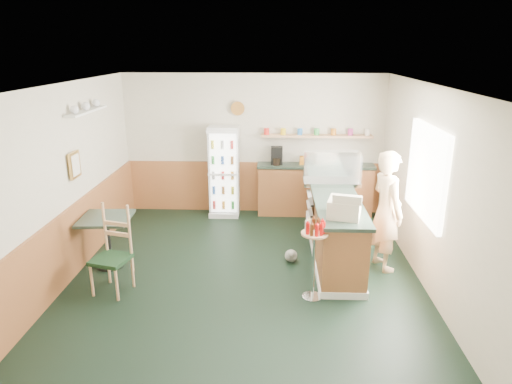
# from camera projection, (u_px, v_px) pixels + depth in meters

# --- Properties ---
(ground) EXTENTS (6.00, 6.00, 0.00)m
(ground) POSITION_uv_depth(u_px,v_px,m) (244.00, 282.00, 6.43)
(ground) COLOR black
(ground) RESTS_ON ground
(room_envelope) EXTENTS (5.04, 6.02, 2.72)m
(room_envelope) POSITION_uv_depth(u_px,v_px,m) (231.00, 164.00, 6.67)
(room_envelope) COLOR beige
(room_envelope) RESTS_ON ground
(service_counter) EXTENTS (0.68, 3.01, 1.01)m
(service_counter) POSITION_uv_depth(u_px,v_px,m) (333.00, 225.00, 7.25)
(service_counter) COLOR #A15F34
(service_counter) RESTS_ON ground
(back_counter) EXTENTS (2.24, 0.42, 1.69)m
(back_counter) POSITION_uv_depth(u_px,v_px,m) (314.00, 188.00, 8.88)
(back_counter) COLOR #A15F34
(back_counter) RESTS_ON ground
(drinks_fridge) EXTENTS (0.57, 0.51, 1.74)m
(drinks_fridge) POSITION_uv_depth(u_px,v_px,m) (224.00, 172.00, 8.79)
(drinks_fridge) COLOR silver
(drinks_fridge) RESTS_ON ground
(display_case) EXTENTS (0.92, 0.48, 0.52)m
(display_case) POSITION_uv_depth(u_px,v_px,m) (332.00, 169.00, 7.44)
(display_case) COLOR silver
(display_case) RESTS_ON service_counter
(cash_register) EXTENTS (0.51, 0.53, 0.24)m
(cash_register) POSITION_uv_depth(u_px,v_px,m) (344.00, 208.00, 6.05)
(cash_register) COLOR beige
(cash_register) RESTS_ON service_counter
(shopkeeper) EXTENTS (0.59, 0.70, 1.79)m
(shopkeeper) POSITION_uv_depth(u_px,v_px,m) (387.00, 211.00, 6.61)
(shopkeeper) COLOR tan
(shopkeeper) RESTS_ON ground
(condiment_stand) EXTENTS (0.35, 0.35, 1.08)m
(condiment_stand) POSITION_uv_depth(u_px,v_px,m) (314.00, 246.00, 5.81)
(condiment_stand) COLOR silver
(condiment_stand) RESTS_ON ground
(newspaper_rack) EXTENTS (0.09, 0.45, 0.71)m
(newspaper_rack) POSITION_uv_depth(u_px,v_px,m) (310.00, 214.00, 7.37)
(newspaper_rack) COLOR black
(newspaper_rack) RESTS_ON ground
(cafe_table) EXTENTS (0.75, 0.75, 0.79)m
(cafe_table) POSITION_uv_depth(u_px,v_px,m) (107.00, 232.00, 6.74)
(cafe_table) COLOR black
(cafe_table) RESTS_ON ground
(cafe_chair) EXTENTS (0.54, 0.54, 1.19)m
(cafe_chair) POSITION_uv_depth(u_px,v_px,m) (112.00, 246.00, 6.09)
(cafe_chair) COLOR black
(cafe_chair) RESTS_ON ground
(dog_doorstop) EXTENTS (0.19, 0.25, 0.23)m
(dog_doorstop) POSITION_uv_depth(u_px,v_px,m) (291.00, 255.00, 7.00)
(dog_doorstop) COLOR #979791
(dog_doorstop) RESTS_ON ground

